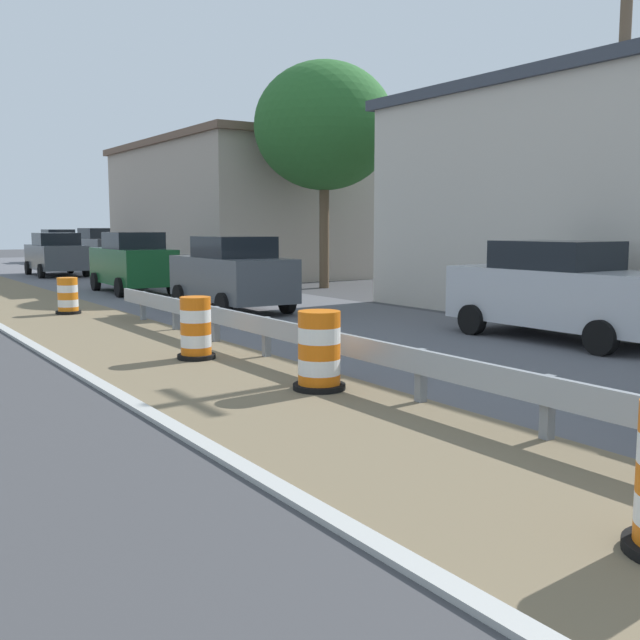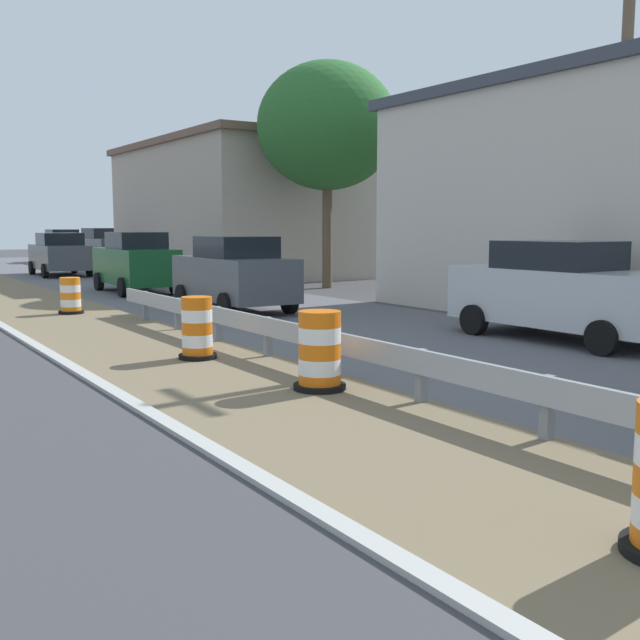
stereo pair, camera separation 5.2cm
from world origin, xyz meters
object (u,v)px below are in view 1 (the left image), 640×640
car_distant_a (101,248)px  utility_pole_near (621,115)px  traffic_barrel_close (319,354)px  car_distant_b (232,274)px  traffic_barrel_far (68,298)px  traffic_barrel_mid (196,331)px  car_trailing_near_lane (561,291)px  car_mid_far_lane (59,246)px  car_lead_near_lane (132,262)px  car_lead_far_lane (56,254)px

car_distant_a → utility_pole_near: (1.53, -30.99, 3.49)m
traffic_barrel_close → utility_pole_near: (8.36, 1.26, 4.08)m
traffic_barrel_close → car_distant_b: size_ratio=0.25×
traffic_barrel_close → traffic_barrel_far: (-0.50, 11.20, -0.08)m
traffic_barrel_mid → car_trailing_near_lane: bearing=-16.3°
traffic_barrel_close → car_mid_far_lane: size_ratio=0.26×
car_trailing_near_lane → car_distant_b: 8.95m
traffic_barrel_mid → car_lead_near_lane: car_lead_near_lane is taller
car_distant_a → utility_pole_near: utility_pole_near is taller
car_mid_far_lane → car_trailing_near_lane: bearing=0.2°
car_distant_a → car_distant_b: size_ratio=1.04×
traffic_barrel_far → car_lead_near_lane: 6.30m
traffic_barrel_far → traffic_barrel_mid: bearing=-89.6°
car_lead_near_lane → car_distant_b: bearing=-174.8°
car_lead_far_lane → car_distant_a: (3.71, 5.36, 0.10)m
traffic_barrel_close → utility_pole_near: bearing=8.6°
car_mid_far_lane → car_distant_b: (-3.13, -30.42, -0.03)m
car_lead_far_lane → car_mid_far_lane: size_ratio=1.05×
traffic_barrel_far → car_lead_far_lane: bearing=77.0°
car_distant_b → utility_pole_near: 10.29m
car_trailing_near_lane → car_lead_far_lane: car_trailing_near_lane is taller
car_trailing_near_lane → car_distant_b: (-3.11, 8.39, 0.01)m
car_lead_near_lane → car_distant_b: 6.81m
traffic_barrel_mid → car_distant_b: car_distant_b is taller
car_distant_a → car_distant_b: car_distant_a is taller
car_lead_near_lane → utility_pole_near: 16.39m
car_lead_near_lane → car_distant_a: car_distant_a is taller
car_lead_near_lane → car_distant_b: car_lead_near_lane is taller
car_lead_far_lane → car_distant_b: size_ratio=1.02×
traffic_barrel_far → car_lead_near_lane: bearing=55.4°
car_distant_b → utility_pole_near: bearing=-148.0°
traffic_barrel_far → car_distant_a: bearing=70.8°
car_lead_far_lane → traffic_barrel_close: bearing=175.0°
car_distant_b → car_lead_near_lane: bearing=4.4°
car_lead_far_lane → utility_pole_near: utility_pole_near is taller
traffic_barrel_close → traffic_barrel_mid: (-0.44, 3.21, -0.02)m
car_mid_far_lane → utility_pole_near: 38.92m
traffic_barrel_close → traffic_barrel_mid: 3.24m
car_trailing_near_lane → car_distant_a: (0.28, 31.09, 0.09)m
traffic_barrel_close → car_distant_b: 10.17m
car_lead_far_lane → car_distant_a: car_distant_a is taller
car_trailing_near_lane → car_mid_far_lane: 38.82m
car_lead_near_lane → car_trailing_near_lane: car_lead_near_lane is taller
car_mid_far_lane → car_distant_a: car_distant_a is taller
traffic_barrel_far → car_lead_near_lane: size_ratio=0.21×
car_distant_a → car_distant_b: bearing=-10.7°
car_lead_near_lane → car_lead_far_lane: 10.53m
car_lead_near_lane → utility_pole_near: size_ratio=0.52×
car_mid_far_lane → traffic_barrel_mid: bearing=-10.6°
utility_pole_near → traffic_barrel_far: bearing=131.7°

